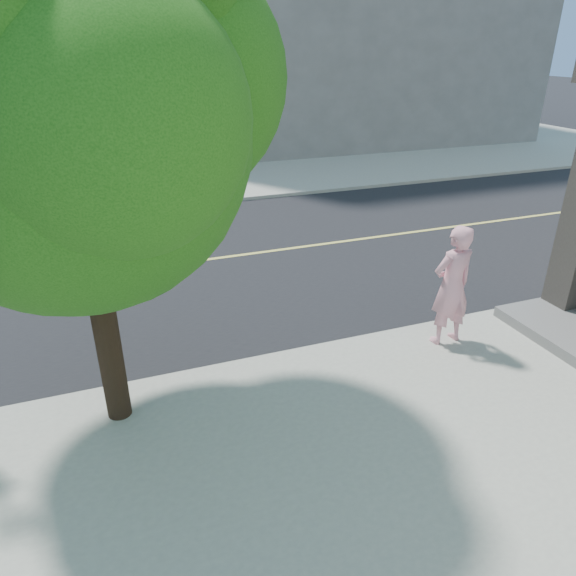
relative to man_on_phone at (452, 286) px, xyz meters
name	(u,v)px	position (x,y,z in m)	size (l,w,h in m)	color
road_ew	(9,286)	(-7.03, 5.12, -1.11)	(140.00, 9.00, 0.01)	black
sidewalk_ne	(305,131)	(6.47, 22.12, -1.06)	(29.00, 25.00, 0.12)	#9D9D8E
man_on_phone	(452,286)	(0.00, 0.00, 0.00)	(0.73, 0.48, 2.00)	pink
street_tree	(76,91)	(-5.06, -0.07, 3.03)	(4.70, 4.27, 6.23)	black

